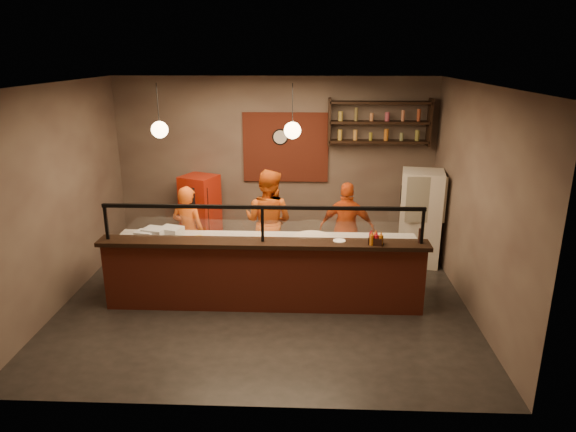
{
  "coord_description": "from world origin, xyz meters",
  "views": [
    {
      "loc": [
        0.63,
        -7.07,
        3.61
      ],
      "look_at": [
        0.33,
        0.3,
        1.25
      ],
      "focal_mm": 32.0,
      "sensor_mm": 36.0,
      "label": 1
    }
  ],
  "objects_px": {
    "fridge": "(420,218)",
    "condiment_caddy": "(376,240)",
    "pepper_mill": "(420,236)",
    "pizza_dough": "(312,237)",
    "cook_mid": "(268,221)",
    "wall_clock": "(280,137)",
    "cook_right": "(347,228)",
    "cook_left": "(189,232)",
    "red_cooler": "(201,212)"
  },
  "relations": [
    {
      "from": "cook_left",
      "to": "fridge",
      "type": "height_order",
      "value": "fridge"
    },
    {
      "from": "cook_left",
      "to": "red_cooler",
      "type": "bearing_deg",
      "value": -69.78
    },
    {
      "from": "wall_clock",
      "to": "pepper_mill",
      "type": "relative_size",
      "value": 1.41
    },
    {
      "from": "cook_left",
      "to": "pepper_mill",
      "type": "height_order",
      "value": "cook_left"
    },
    {
      "from": "pizza_dough",
      "to": "red_cooler",
      "type": "bearing_deg",
      "value": 139.15
    },
    {
      "from": "fridge",
      "to": "condiment_caddy",
      "type": "height_order",
      "value": "fridge"
    },
    {
      "from": "pizza_dough",
      "to": "condiment_caddy",
      "type": "distance_m",
      "value": 1.13
    },
    {
      "from": "cook_right",
      "to": "pizza_dough",
      "type": "height_order",
      "value": "cook_right"
    },
    {
      "from": "wall_clock",
      "to": "condiment_caddy",
      "type": "xyz_separation_m",
      "value": [
        1.48,
        -2.81,
        -0.99
      ]
    },
    {
      "from": "wall_clock",
      "to": "pizza_dough",
      "type": "height_order",
      "value": "wall_clock"
    },
    {
      "from": "wall_clock",
      "to": "red_cooler",
      "type": "height_order",
      "value": "wall_clock"
    },
    {
      "from": "wall_clock",
      "to": "red_cooler",
      "type": "relative_size",
      "value": 0.21
    },
    {
      "from": "pizza_dough",
      "to": "pepper_mill",
      "type": "xyz_separation_m",
      "value": [
        1.5,
        -0.61,
        0.26
      ]
    },
    {
      "from": "pizza_dough",
      "to": "cook_left",
      "type": "bearing_deg",
      "value": 166.16
    },
    {
      "from": "fridge",
      "to": "cook_mid",
      "type": "bearing_deg",
      "value": -159.5
    },
    {
      "from": "fridge",
      "to": "pizza_dough",
      "type": "bearing_deg",
      "value": -136.74
    },
    {
      "from": "pizza_dough",
      "to": "cook_right",
      "type": "bearing_deg",
      "value": 53.22
    },
    {
      "from": "wall_clock",
      "to": "pizza_dough",
      "type": "relative_size",
      "value": 0.53
    },
    {
      "from": "cook_left",
      "to": "pepper_mill",
      "type": "xyz_separation_m",
      "value": [
        3.53,
        -1.11,
        0.39
      ]
    },
    {
      "from": "red_cooler",
      "to": "pepper_mill",
      "type": "distance_m",
      "value": 4.37
    },
    {
      "from": "cook_left",
      "to": "pizza_dough",
      "type": "xyz_separation_m",
      "value": [
        2.03,
        -0.5,
        0.13
      ]
    },
    {
      "from": "fridge",
      "to": "pepper_mill",
      "type": "bearing_deg",
      "value": -92.08
    },
    {
      "from": "cook_right",
      "to": "pizza_dough",
      "type": "xyz_separation_m",
      "value": [
        -0.59,
        -0.79,
        0.12
      ]
    },
    {
      "from": "fridge",
      "to": "condiment_caddy",
      "type": "distance_m",
      "value": 2.19
    },
    {
      "from": "pizza_dough",
      "to": "fridge",
      "type": "bearing_deg",
      "value": 33.08
    },
    {
      "from": "cook_left",
      "to": "pizza_dough",
      "type": "relative_size",
      "value": 2.74
    },
    {
      "from": "red_cooler",
      "to": "pizza_dough",
      "type": "relative_size",
      "value": 2.49
    },
    {
      "from": "cook_mid",
      "to": "condiment_caddy",
      "type": "bearing_deg",
      "value": 160.57
    },
    {
      "from": "wall_clock",
      "to": "fridge",
      "type": "height_order",
      "value": "wall_clock"
    },
    {
      "from": "cook_right",
      "to": "pizza_dough",
      "type": "relative_size",
      "value": 2.76
    },
    {
      "from": "fridge",
      "to": "red_cooler",
      "type": "xyz_separation_m",
      "value": [
        -4.01,
        0.58,
        -0.13
      ]
    },
    {
      "from": "cook_mid",
      "to": "pizza_dough",
      "type": "relative_size",
      "value": 3.14
    },
    {
      "from": "cook_left",
      "to": "condiment_caddy",
      "type": "height_order",
      "value": "cook_left"
    },
    {
      "from": "cook_mid",
      "to": "pepper_mill",
      "type": "height_order",
      "value": "cook_mid"
    },
    {
      "from": "cook_right",
      "to": "condiment_caddy",
      "type": "bearing_deg",
      "value": 108.7
    },
    {
      "from": "cook_left",
      "to": "pizza_dough",
      "type": "distance_m",
      "value": 2.1
    },
    {
      "from": "cook_mid",
      "to": "pepper_mill",
      "type": "distance_m",
      "value": 2.63
    },
    {
      "from": "wall_clock",
      "to": "cook_left",
      "type": "bearing_deg",
      "value": -131.23
    },
    {
      "from": "pepper_mill",
      "to": "pizza_dough",
      "type": "bearing_deg",
      "value": 158.01
    },
    {
      "from": "pizza_dough",
      "to": "wall_clock",
      "type": "bearing_deg",
      "value": 105.76
    },
    {
      "from": "cook_mid",
      "to": "fridge",
      "type": "height_order",
      "value": "cook_mid"
    },
    {
      "from": "fridge",
      "to": "wall_clock",
      "type": "bearing_deg",
      "value": 170.48
    },
    {
      "from": "cook_left",
      "to": "fridge",
      "type": "relative_size",
      "value": 0.93
    },
    {
      "from": "cook_left",
      "to": "cook_right",
      "type": "xyz_separation_m",
      "value": [
        2.62,
        0.29,
        0.01
      ]
    },
    {
      "from": "cook_left",
      "to": "cook_right",
      "type": "bearing_deg",
      "value": -156.71
    },
    {
      "from": "cook_left",
      "to": "red_cooler",
      "type": "relative_size",
      "value": 1.1
    },
    {
      "from": "cook_mid",
      "to": "cook_right",
      "type": "relative_size",
      "value": 1.14
    },
    {
      "from": "pizza_dough",
      "to": "pepper_mill",
      "type": "relative_size",
      "value": 2.67
    },
    {
      "from": "cook_left",
      "to": "cook_mid",
      "type": "distance_m",
      "value": 1.33
    },
    {
      "from": "wall_clock",
      "to": "cook_left",
      "type": "xyz_separation_m",
      "value": [
        -1.43,
        -1.63,
        -1.32
      ]
    }
  ]
}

